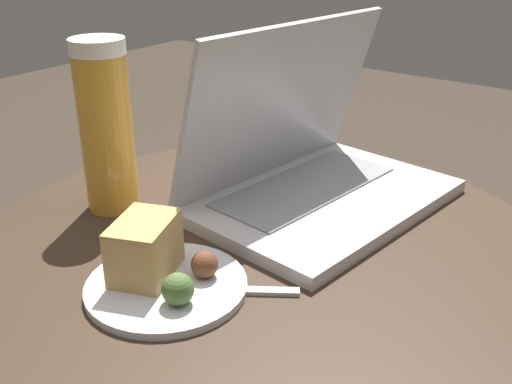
# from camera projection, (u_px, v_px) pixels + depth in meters

# --- Properties ---
(table) EXTENTS (0.74, 0.74, 0.52)m
(table) POSITION_uv_depth(u_px,v_px,m) (263.00, 326.00, 0.80)
(table) COLOR #9E9EA3
(table) RESTS_ON ground_plane
(laptop) EXTENTS (0.39, 0.29, 0.25)m
(laptop) POSITION_uv_depth(u_px,v_px,m) (310.00, 167.00, 0.85)
(laptop) COLOR silver
(laptop) RESTS_ON table
(beer_glass) EXTENTS (0.07, 0.07, 0.23)m
(beer_glass) POSITION_uv_depth(u_px,v_px,m) (106.00, 127.00, 0.80)
(beer_glass) COLOR gold
(beer_glass) RESTS_ON table
(snack_plate) EXTENTS (0.18, 0.18, 0.07)m
(snack_plate) POSITION_uv_depth(u_px,v_px,m) (158.00, 267.00, 0.65)
(snack_plate) COLOR silver
(snack_plate) RESTS_ON table
(fork) EXTENTS (0.11, 0.15, 0.00)m
(fork) POSITION_uv_depth(u_px,v_px,m) (207.00, 290.00, 0.65)
(fork) COLOR silver
(fork) RESTS_ON table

